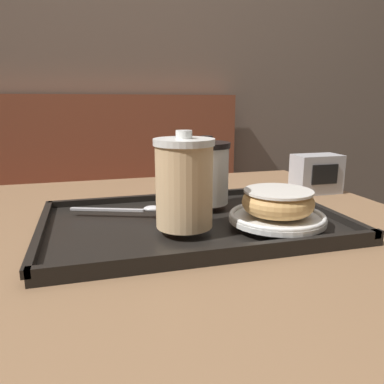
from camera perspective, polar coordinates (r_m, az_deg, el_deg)
wall_behind at (r=1.75m, az=-10.53°, el=20.91°), size 8.00×0.05×2.40m
booth_bench at (r=1.63m, az=-18.60°, el=-10.77°), size 1.53×0.44×1.00m
cafe_table at (r=0.76m, az=-0.14°, el=-18.27°), size 0.87×0.89×0.75m
serving_tray at (r=0.66m, az=0.00°, el=-4.78°), size 0.51×0.33×0.02m
coffee_cup_front at (r=0.58m, az=-1.20°, el=1.42°), size 0.09×0.09×0.15m
coffee_cup_rear at (r=0.72m, az=2.16°, el=3.01°), size 0.09×0.09×0.13m
plate_with_chocolate_donut at (r=0.63m, az=12.82°, el=-3.73°), size 0.16×0.16×0.01m
donut_chocolate_glazed at (r=0.63m, az=12.95°, el=-1.41°), size 0.12×0.12×0.04m
spoon at (r=0.68m, az=-8.28°, el=-2.58°), size 0.16×0.07×0.01m
napkin_dispenser at (r=0.95m, az=18.44°, el=2.65°), size 0.11×0.07×0.09m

